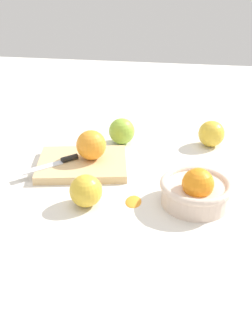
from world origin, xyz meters
TOP-DOWN VIEW (x-y plane):
  - ground_plane at (0.00, 0.00)m, footprint 2.40×2.40m
  - bowl at (-0.19, 0.15)m, footprint 0.16×0.16m
  - cutting_board at (0.10, 0.02)m, footprint 0.26×0.22m
  - orange_on_board at (0.08, 0.01)m, footprint 0.08×0.08m
  - knife at (0.16, 0.05)m, footprint 0.12×0.12m
  - apple_front_center at (0.03, -0.15)m, footprint 0.08×0.08m
  - apple_back_right at (0.05, 0.19)m, footprint 0.07×0.07m
  - apple_front_left at (-0.23, -0.17)m, footprint 0.08×0.08m
  - citrus_peel at (-0.05, 0.16)m, footprint 0.04×0.05m

SIDE VIEW (x-z plane):
  - ground_plane at x=0.00m, z-range 0.00..0.00m
  - citrus_peel at x=-0.05m, z-range 0.00..0.01m
  - cutting_board at x=0.10m, z-range 0.00..0.02m
  - knife at x=0.16m, z-range 0.02..0.03m
  - bowl at x=-0.19m, z-range -0.01..0.08m
  - apple_back_right at x=0.05m, z-range 0.00..0.07m
  - apple_front_left at x=-0.23m, z-range 0.00..0.08m
  - apple_front_center at x=0.03m, z-range 0.00..0.08m
  - orange_on_board at x=0.08m, z-range 0.02..0.10m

